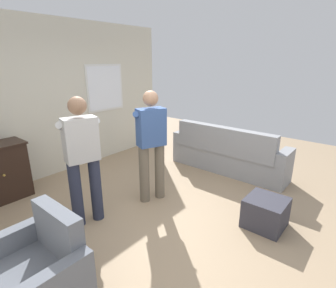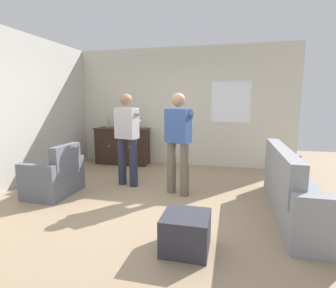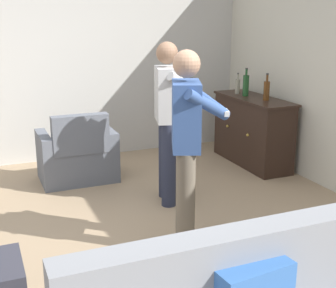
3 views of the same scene
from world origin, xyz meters
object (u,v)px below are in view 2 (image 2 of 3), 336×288
Objects in this scene: couch at (292,190)px; armchair at (55,178)px; bottle_spirits_clear at (109,124)px; bottle_wine_green at (116,122)px; person_standing_left at (127,135)px; ottoman at (186,232)px; person_standing_right at (179,139)px; bottle_liquor_amber at (131,123)px; sideboard_cabinet at (122,146)px.

couch is 2.58× the size of armchair.
couch is at bearing -29.22° from bottle_spirits_clear.
bottle_spirits_clear is at bearing -175.05° from bottle_wine_green.
person_standing_left is (0.99, 0.75, 0.65)m from armchair.
ottoman is 0.29× the size of person_standing_left.
couch is 6.21× the size of bottle_wine_green.
bottle_liquor_amber is at bearing 130.52° from person_standing_right.
sideboard_cabinet is 0.64m from bottle_spirits_clear.
bottle_liquor_amber is at bearing 119.62° from ottoman.
bottle_spirits_clear is at bearing 92.58° from armchair.
couch is at bearing -13.27° from person_standing_right.
bottle_liquor_amber is at bearing 78.84° from armchair.
bottle_wine_green is 1.08× the size of bottle_liquor_amber.
bottle_spirits_clear is 2.71m from person_standing_right.
bottle_spirits_clear is 4.25m from ottoman.
bottle_spirits_clear reaches higher than sideboard_cabinet.
person_standing_left is at bearing -70.83° from bottle_liquor_amber.
armchair is 1.81× the size of ottoman.
person_standing_left is 1.03m from person_standing_right.
bottle_liquor_amber is at bearing 8.70° from bottle_spirits_clear.
person_standing_left is (0.54, -1.55, -0.08)m from bottle_liquor_amber.
armchair is 0.67× the size of sideboard_cabinet.
person_standing_right is (1.54, -1.80, -0.08)m from bottle_liquor_amber.
armchair is at bearing -95.62° from sideboard_cabinet.
armchair is 2.41× the size of bottle_wine_green.
person_standing_left and person_standing_right have the same top height.
person_standing_left is (0.77, -1.53, 0.49)m from sideboard_cabinet.
bottle_spirits_clear is at bearing 126.73° from person_standing_left.
bottle_spirits_clear reaches higher than ottoman.
couch is at bearing -32.18° from sideboard_cabinet.
armchair is 2.61× the size of bottle_liquor_amber.
person_standing_right is at bearing -42.14° from bottle_wine_green.
person_standing_left reaches higher than bottle_liquor_amber.
armchair is (-3.67, -0.11, -0.05)m from couch.
bottle_wine_green is at bearing 124.67° from ottoman.
ottoman is (2.32, -3.36, -0.84)m from bottle_wine_green.
person_standing_left is (0.91, -1.48, -0.10)m from bottle_wine_green.
person_standing_right is (1.77, -1.77, 0.49)m from sideboard_cabinet.
sideboard_cabinet is 1.78m from person_standing_left.
person_standing_left is at bearing 37.18° from armchair.
bottle_liquor_amber reaches higher than armchair.
bottle_spirits_clear is at bearing 126.84° from ottoman.
person_standing_left is (1.10, -1.47, -0.06)m from bottle_spirits_clear.
bottle_wine_green is 4.17m from ottoman.
bottle_wine_green reaches higher than bottle_liquor_amber.
sideboard_cabinet is 0.79× the size of person_standing_right.
bottle_liquor_amber is 0.20× the size of person_standing_left.
bottle_liquor_amber reaches higher than sideboard_cabinet.
bottle_liquor_amber is at bearing 10.49° from bottle_wine_green.
ottoman is at bearing -75.82° from person_standing_right.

